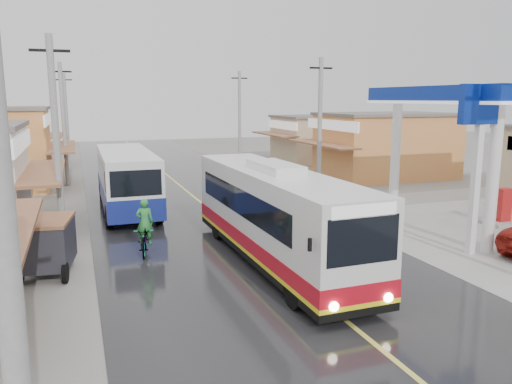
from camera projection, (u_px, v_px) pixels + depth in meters
The scene contains 10 objects.
ground at pixel (338, 315), 13.35m from camera, with size 120.00×120.00×0.00m, color slate.
road at pixel (203, 204), 27.22m from camera, with size 12.00×90.00×0.02m, color black.
centre_line at pixel (203, 204), 27.21m from camera, with size 0.15×90.00×0.01m, color #D8CC4C.
shopfronts_right at pixel (463, 197), 29.45m from camera, with size 11.00×44.00×4.80m, color beige, non-canonical shape.
utility_poles_left at pixel (67, 210), 25.81m from camera, with size 1.60×50.00×8.00m, color gray, non-canonical shape.
utility_poles_right at pixel (318, 196), 29.55m from camera, with size 1.60×36.00×8.00m, color gray, non-canonical shape.
coach_bus at pixel (274, 215), 17.41m from camera, with size 2.70×11.31×3.52m.
second_bus at pixel (127, 179), 25.45m from camera, with size 2.56×9.24×3.06m.
cyclist at pixel (145, 236), 18.44m from camera, with size 1.01×2.06×2.13m.
tricycle_near at pixel (47, 243), 16.27m from camera, with size 1.93×2.63×1.86m.
Camera 1 is at (-6.30, -11.03, 5.69)m, focal length 35.00 mm.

